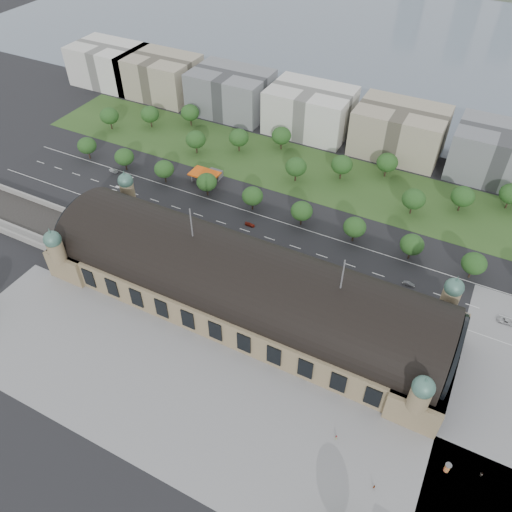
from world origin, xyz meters
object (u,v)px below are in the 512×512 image
at_px(traffic_car_1, 113,171).
at_px(pedestrian_2, 482,474).
at_px(traffic_car_4, 283,260).
at_px(advertising_column, 447,468).
at_px(parked_car_2, 173,234).
at_px(parked_car_3, 137,218).
at_px(parked_car_4, 181,235).
at_px(traffic_car_6, 505,321).
at_px(bus_west, 235,243).
at_px(pedestrian_0, 336,437).
at_px(traffic_car_5, 409,284).
at_px(traffic_car_3, 250,225).
at_px(parked_car_5, 166,231).
at_px(parked_car_0, 136,214).
at_px(bus_mid, 263,253).
at_px(petrol_station, 210,174).
at_px(parked_car_1, 172,227).
at_px(bus_east, 304,266).
at_px(pedestrian_1, 374,487).
at_px(parked_car_6, 190,233).

xyz_separation_m(traffic_car_1, pedestrian_2, (189.42, -74.22, 0.09)).
distance_m(traffic_car_4, advertising_column, 95.48).
xyz_separation_m(parked_car_2, pedestrian_2, (134.97, -47.07, 0.09)).
xyz_separation_m(parked_car_3, parked_car_4, (24.14, -1.13, -0.07)).
height_order(traffic_car_6, parked_car_4, traffic_car_6).
relative_size(traffic_car_4, bus_west, 0.35).
height_order(pedestrian_0, pedestrian_2, pedestrian_2).
bearing_deg(traffic_car_5, pedestrian_2, -148.95).
height_order(traffic_car_1, traffic_car_3, traffic_car_1).
relative_size(traffic_car_5, pedestrian_0, 2.50).
xyz_separation_m(parked_car_2, parked_car_5, (-3.94, 0.35, -0.12)).
bearing_deg(traffic_car_1, parked_car_4, -107.09).
height_order(traffic_car_6, parked_car_5, traffic_car_6).
bearing_deg(pedestrian_0, parked_car_0, 131.14).
relative_size(traffic_car_4, pedestrian_2, 2.39).
xyz_separation_m(traffic_car_3, bus_mid, (14.02, -14.84, 0.95)).
xyz_separation_m(traffic_car_1, parked_car_0, (31.81, -23.14, -0.12)).
bearing_deg(traffic_car_3, petrol_station, 54.33).
bearing_deg(parked_car_1, parked_car_5, -45.73).
bearing_deg(bus_east, parked_car_5, 90.88).
xyz_separation_m(traffic_car_3, traffic_car_5, (71.55, -4.06, 0.07)).
xyz_separation_m(parked_car_2, bus_east, (58.57, 6.00, 1.08)).
bearing_deg(parked_car_3, pedestrian_1, 33.88).
bearing_deg(traffic_car_5, parked_car_5, 100.15).
height_order(traffic_car_1, traffic_car_5, traffic_car_1).
distance_m(parked_car_0, parked_car_1, 19.58).
relative_size(parked_car_2, advertising_column, 1.60).
distance_m(traffic_car_4, pedestrian_1, 92.90).
relative_size(parked_car_4, pedestrian_2, 2.33).
distance_m(parked_car_2, parked_car_5, 3.96).
bearing_deg(parked_car_5, parked_car_3, -124.34).
bearing_deg(parked_car_0, parked_car_3, 10.86).
relative_size(parked_car_3, pedestrian_0, 2.50).
xyz_separation_m(parked_car_4, bus_east, (54.91, 5.25, 1.20)).
relative_size(traffic_car_5, parked_car_6, 0.81).
distance_m(traffic_car_1, parked_car_4, 63.82).
relative_size(traffic_car_6, pedestrian_2, 3.19).
relative_size(traffic_car_4, parked_car_1, 0.87).
relative_size(petrol_station, pedestrian_2, 7.93).
height_order(parked_car_3, bus_east, bus_east).
xyz_separation_m(parked_car_6, pedestrian_0, (89.11, -59.38, 0.09)).
bearing_deg(pedestrian_0, parked_car_2, 127.70).
height_order(traffic_car_5, bus_mid, bus_mid).
relative_size(traffic_car_5, parked_car_0, 1.07).
bearing_deg(pedestrian_2, traffic_car_4, 13.10).
xyz_separation_m(traffic_car_4, pedestrian_1, (60.38, -70.61, 0.17)).
distance_m(parked_car_0, pedestrian_0, 132.01).
height_order(parked_car_1, pedestrian_2, pedestrian_2).
distance_m(traffic_car_4, pedestrian_0, 77.20).
xyz_separation_m(traffic_car_3, pedestrian_1, (82.97, -84.97, 0.25)).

